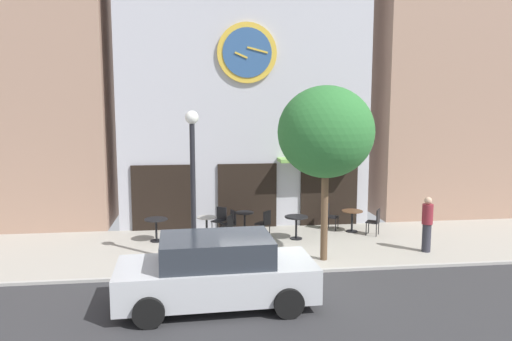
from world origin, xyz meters
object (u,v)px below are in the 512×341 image
Objects in this scene: cafe_table_center_right at (156,225)px; cafe_chair_facing_wall at (227,226)px; cafe_table_center_left at (207,224)px; pedestrian_maroon at (427,224)px; street_lamp at (193,188)px; cafe_table_center at (296,222)px; cafe_table_near_door at (352,217)px; street_tree at (326,132)px; cafe_chair_facing_street at (220,218)px; cafe_chair_outer at (330,214)px; parked_car_silver at (216,272)px; cafe_chair_corner at (375,220)px; cafe_chair_near_lamp at (265,222)px; cafe_chair_near_tree at (231,222)px; cafe_table_rightmost at (245,219)px.

cafe_table_center_right is 2.31m from cafe_chair_facing_wall.
pedestrian_maroon reaches higher than cafe_table_center_left.
pedestrian_maroon is (8.13, -2.15, 0.33)m from cafe_table_center_right.
cafe_table_center_right is (-1.21, 2.46, -1.61)m from street_lamp.
street_lamp is 2.79m from cafe_chair_facing_wall.
cafe_table_center is 0.46× the size of pedestrian_maroon.
street_tree is at bearing -121.70° from cafe_table_near_door.
street_tree reaches higher than cafe_chair_facing_street.
cafe_chair_outer is at bearing 7.74° from cafe_table_center_right.
cafe_chair_outer is at bearing 55.00° from parked_car_silver.
cafe_chair_corner is at bearing -2.82° from cafe_table_center_left.
cafe_table_near_door reaches higher than cafe_table_center_left.
cafe_chair_corner is 1.00× the size of cafe_chair_near_lamp.
cafe_table_center_left is 1.92m from cafe_chair_near_lamp.
street_lamp is at bearing -63.84° from cafe_table_center_right.
cafe_table_center_right is 1.00× the size of cafe_table_near_door.
cafe_table_center is 5.77m from parked_car_silver.
cafe_chair_near_tree is 1.13m from cafe_chair_near_lamp.
street_lamp is at bearing 179.30° from street_tree.
street_tree is 5.46× the size of cafe_chair_corner.
cafe_chair_outer is at bearing 125.93° from pedestrian_maroon.
cafe_chair_outer is 7.48m from parked_car_silver.
street_lamp is 6.34m from cafe_table_near_door.
street_lamp is at bearing -114.55° from cafe_chair_near_tree.
cafe_table_center_right is at bearing -168.73° from cafe_table_rightmost.
cafe_table_center_left is 0.82× the size of cafe_chair_facing_wall.
cafe_chair_corner is 0.54× the size of pedestrian_maroon.
cafe_chair_near_tree reaches higher than cafe_table_center_left.
cafe_table_near_door is (3.72, -0.22, 0.04)m from cafe_table_rightmost.
cafe_chair_facing_wall is at bearing -169.51° from cafe_table_near_door.
parked_car_silver is at bearing -80.32° from street_lamp.
street_lamp is 0.86× the size of street_tree.
cafe_table_rightmost is (1.31, 0.49, 0.01)m from cafe_table_center_left.
street_lamp is 3.07m from cafe_table_center_left.
street_tree is at bearing -27.24° from cafe_table_center_right.
street_tree is 4.58m from cafe_table_near_door.
street_tree is at bearing -62.40° from cafe_chair_near_lamp.
cafe_table_center is 2.17m from cafe_chair_near_tree.
parked_car_silver is at bearing -97.48° from cafe_chair_near_tree.
parked_car_silver is (-6.43, -3.17, -0.10)m from pedestrian_maroon.
cafe_table_center is at bearing -22.66° from cafe_chair_facing_street.
cafe_table_rightmost is 0.83× the size of cafe_chair_near_lamp.
cafe_chair_facing_wall reaches higher than cafe_table_center.
cafe_chair_facing_wall is at bearing 83.28° from parked_car_silver.
cafe_table_near_door is at bearing 2.49° from cafe_chair_near_tree.
cafe_table_center is (1.61, -0.88, 0.06)m from cafe_table_rightmost.
cafe_table_center_left is 0.82× the size of cafe_chair_facing_street.
cafe_chair_corner reaches higher than cafe_table_near_door.
cafe_chair_facing_street is 0.21× the size of parked_car_silver.
cafe_table_center_left is 0.99× the size of cafe_table_rightmost.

